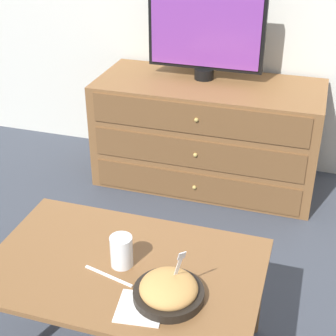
# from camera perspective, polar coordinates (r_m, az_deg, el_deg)

# --- Properties ---
(ground_plane) EXTENTS (12.00, 12.00, 0.00)m
(ground_plane) POSITION_cam_1_polar(r_m,az_deg,el_deg) (3.44, 6.55, 1.08)
(ground_plane) COLOR #383D47
(dresser) EXTENTS (1.28, 0.57, 0.62)m
(dresser) POSITION_cam_1_polar(r_m,az_deg,el_deg) (3.04, 4.37, 3.82)
(dresser) COLOR brown
(dresser) RESTS_ON ground_plane
(tv) EXTENTS (0.65, 0.11, 0.51)m
(tv) POSITION_cam_1_polar(r_m,az_deg,el_deg) (2.91, 4.21, 14.94)
(tv) COLOR black
(tv) RESTS_ON dresser
(coffee_table) EXTENTS (0.96, 0.61, 0.45)m
(coffee_table) POSITION_cam_1_polar(r_m,az_deg,el_deg) (1.87, -4.83, -12.08)
(coffee_table) COLOR brown
(coffee_table) RESTS_ON ground_plane
(takeout_bowl) EXTENTS (0.23, 0.23, 0.20)m
(takeout_bowl) POSITION_cam_1_polar(r_m,az_deg,el_deg) (1.69, 0.07, -13.40)
(takeout_bowl) COLOR black
(takeout_bowl) RESTS_ON coffee_table
(drink_cup) EXTENTS (0.08, 0.08, 0.12)m
(drink_cup) POSITION_cam_1_polar(r_m,az_deg,el_deg) (1.81, -5.17, -9.35)
(drink_cup) COLOR beige
(drink_cup) RESTS_ON coffee_table
(napkin) EXTENTS (0.16, 0.16, 0.00)m
(napkin) POSITION_cam_1_polar(r_m,az_deg,el_deg) (1.68, -3.11, -15.21)
(napkin) COLOR white
(napkin) RESTS_ON coffee_table
(knife) EXTENTS (0.19, 0.06, 0.01)m
(knife) POSITION_cam_1_polar(r_m,az_deg,el_deg) (1.79, -6.61, -11.81)
(knife) COLOR white
(knife) RESTS_ON coffee_table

